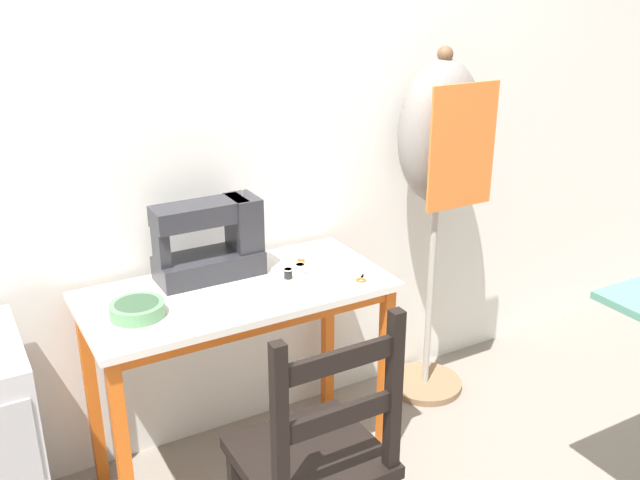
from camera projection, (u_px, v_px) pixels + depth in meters
wall_back at (194, 110)px, 2.41m from camera, size 10.00×0.05×2.55m
sewing_table at (240, 318)px, 2.39m from camera, size 1.02×0.49×0.74m
sewing_machine at (213, 241)px, 2.41m from camera, size 0.37×0.17×0.29m
fabric_bowl at (137, 309)px, 2.16m from camera, size 0.17×0.17×0.04m
scissors at (363, 276)px, 2.44m from camera, size 0.12×0.12×0.01m
thread_spool_near_machine at (288, 274)px, 2.42m from camera, size 0.03×0.03×0.04m
thread_spool_mid_table at (300, 270)px, 2.44m from camera, size 0.04×0.04×0.04m
thread_spool_far_edge at (301, 261)px, 2.53m from camera, size 0.03×0.03×0.03m
wooden_chair at (315, 460)px, 2.02m from camera, size 0.40×0.38×0.91m
dress_form at (440, 150)px, 2.74m from camera, size 0.36×0.32×1.46m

